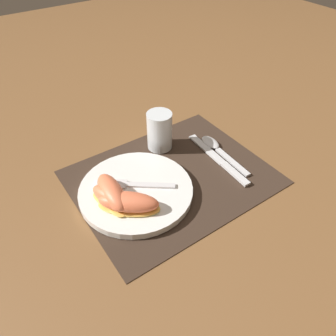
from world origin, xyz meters
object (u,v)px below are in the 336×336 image
(knife, at_px, (219,160))
(fork, at_px, (130,185))
(plate, at_px, (136,191))
(citrus_wedge_0, at_px, (112,193))
(spoon, at_px, (216,147))
(juice_glass, at_px, (160,133))
(citrus_wedge_1, at_px, (113,199))
(citrus_wedge_2, at_px, (129,203))

(knife, relative_size, fork, 1.47)
(plate, height_order, citrus_wedge_0, citrus_wedge_0)
(knife, bearing_deg, spoon, 57.86)
(juice_glass, xyz_separation_m, citrus_wedge_0, (-0.20, -0.11, -0.01))
(fork, xyz_separation_m, citrus_wedge_0, (-0.05, -0.01, 0.02))
(fork, bearing_deg, plate, -66.16)
(plate, height_order, knife, plate)
(knife, bearing_deg, fork, 171.36)
(spoon, bearing_deg, knife, -122.14)
(fork, relative_size, citrus_wedge_1, 1.26)
(plate, xyz_separation_m, citrus_wedge_0, (-0.06, 0.00, 0.03))
(knife, height_order, citrus_wedge_0, citrus_wedge_0)
(juice_glass, xyz_separation_m, citrus_wedge_1, (-0.20, -0.13, -0.01))
(knife, height_order, citrus_wedge_2, citrus_wedge_2)
(knife, bearing_deg, citrus_wedge_1, 179.03)
(knife, relative_size, spoon, 1.25)
(citrus_wedge_0, bearing_deg, plate, -0.00)
(juice_glass, xyz_separation_m, fork, (-0.15, -0.10, -0.03))
(fork, bearing_deg, citrus_wedge_1, -151.12)
(fork, xyz_separation_m, citrus_wedge_2, (-0.03, -0.06, 0.01))
(juice_glass, relative_size, spoon, 0.55)
(juice_glass, relative_size, citrus_wedge_0, 0.80)
(fork, distance_m, citrus_wedge_0, 0.06)
(knife, xyz_separation_m, citrus_wedge_1, (-0.29, 0.00, 0.03))
(citrus_wedge_0, bearing_deg, spoon, 3.69)
(juice_glass, distance_m, knife, 0.17)
(juice_glass, height_order, citrus_wedge_2, juice_glass)
(knife, distance_m, citrus_wedge_0, 0.29)
(plate, height_order, fork, fork)
(knife, distance_m, citrus_wedge_1, 0.29)
(juice_glass, bearing_deg, fork, -146.28)
(citrus_wedge_1, bearing_deg, spoon, 6.53)
(plate, height_order, citrus_wedge_2, citrus_wedge_2)
(juice_glass, relative_size, citrus_wedge_1, 0.83)
(spoon, xyz_separation_m, citrus_wedge_2, (-0.30, -0.06, 0.03))
(citrus_wedge_0, bearing_deg, knife, -4.22)
(plate, distance_m, citrus_wedge_2, 0.06)
(citrus_wedge_0, bearing_deg, juice_glass, 29.67)
(plate, bearing_deg, citrus_wedge_2, -133.28)
(spoon, height_order, citrus_wedge_2, citrus_wedge_2)
(juice_glass, distance_m, citrus_wedge_0, 0.23)
(juice_glass, distance_m, fork, 0.18)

